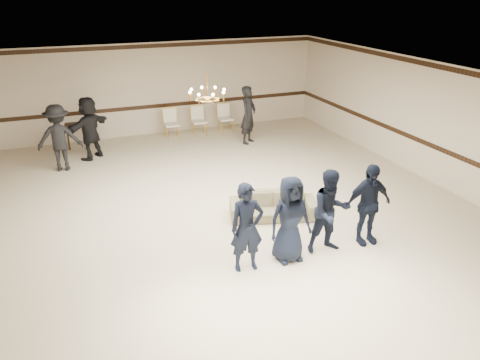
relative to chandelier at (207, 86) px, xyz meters
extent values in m
cube|color=beige|center=(0.00, -1.00, -2.88)|extent=(12.00, 14.00, 0.01)
cube|color=black|center=(0.00, -1.00, 0.33)|extent=(12.00, 14.00, 0.01)
cube|color=beige|center=(0.00, 6.00, -1.27)|extent=(12.00, 0.01, 3.20)
cube|color=beige|center=(6.00, -1.00, -1.27)|extent=(0.01, 14.00, 3.20)
cube|color=black|center=(0.00, 5.99, -1.88)|extent=(12.00, 0.02, 0.14)
cube|color=black|center=(0.00, 5.99, 0.21)|extent=(12.00, 0.02, 0.14)
imported|color=black|center=(-0.35, -3.29, -2.00)|extent=(0.68, 0.48, 1.76)
imported|color=black|center=(0.55, -3.29, -2.00)|extent=(0.86, 0.56, 1.76)
imported|color=black|center=(1.45, -3.29, -2.00)|extent=(0.90, 0.73, 1.76)
imported|color=black|center=(2.35, -3.29, -2.00)|extent=(1.05, 0.48, 1.76)
imported|color=#7A7251|center=(1.04, -1.55, -2.58)|extent=(2.14, 1.34, 0.58)
imported|color=black|center=(-3.38, 3.45, -1.90)|extent=(1.34, 0.88, 1.94)
imported|color=black|center=(-2.48, 4.15, -1.90)|extent=(1.75, 1.60, 1.94)
imported|color=black|center=(2.62, 3.75, -1.90)|extent=(0.84, 0.82, 1.94)
cube|color=black|center=(-2.68, 5.38, -2.46)|extent=(1.00, 0.46, 0.82)
camera|label=1|loc=(-3.31, -10.41, 2.24)|focal=35.22mm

